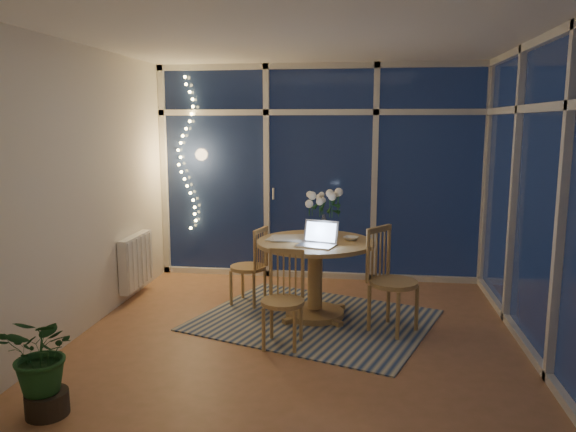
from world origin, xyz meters
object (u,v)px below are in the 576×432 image
at_px(dining_table, 315,279).
at_px(chair_left, 248,265).
at_px(chair_front, 283,300).
at_px(potted_plant, 44,361).
at_px(laptop, 316,233).
at_px(flower_vase, 324,225).
at_px(chair_right, 394,280).

relative_size(dining_table, chair_left, 1.35).
relative_size(chair_front, potted_plant, 1.11).
bearing_deg(laptop, flower_vase, 103.82).
distance_m(dining_table, flower_vase, 0.57).
relative_size(dining_table, chair_right, 1.16).
bearing_deg(dining_table, flower_vase, 77.95).
xyz_separation_m(dining_table, chair_front, (-0.21, -0.77, 0.03)).
distance_m(chair_left, chair_right, 1.60).
relative_size(chair_front, flower_vase, 4.03).
distance_m(dining_table, chair_right, 0.81).
bearing_deg(dining_table, chair_right, -21.15).
bearing_deg(chair_right, flower_vase, 86.75).
relative_size(chair_left, chair_front, 1.00).
xyz_separation_m(flower_vase, potted_plant, (-1.64, -2.39, -0.50)).
bearing_deg(flower_vase, potted_plant, -124.51).
bearing_deg(potted_plant, chair_left, 70.73).
height_order(laptop, flower_vase, laptop).
xyz_separation_m(chair_right, potted_plant, (-2.33, -1.83, -0.11)).
bearing_deg(flower_vase, chair_right, -39.58).
xyz_separation_m(chair_right, laptop, (-0.72, 0.05, 0.41)).
height_order(chair_front, laptop, laptop).
bearing_deg(potted_plant, dining_table, 53.13).
distance_m(flower_vase, potted_plant, 2.95).
bearing_deg(potted_plant, laptop, 49.22).
bearing_deg(dining_table, chair_front, -105.02).
relative_size(chair_left, laptop, 2.52).
bearing_deg(chair_right, dining_table, 105.18).
distance_m(chair_right, potted_plant, 2.96).
height_order(chair_left, flower_vase, flower_vase).
bearing_deg(potted_plant, chair_right, 38.07).
xyz_separation_m(chair_right, chair_front, (-0.95, -0.49, -0.07)).
xyz_separation_m(dining_table, flower_vase, (0.06, 0.28, 0.49)).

